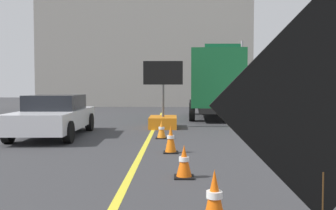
# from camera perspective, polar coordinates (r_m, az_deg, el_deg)

# --- Properties ---
(lane_center_stripe) EXTENTS (0.14, 36.00, 0.01)m
(lane_center_stripe) POSITION_cam_1_polar(r_m,az_deg,el_deg) (6.00, -7.13, -13.09)
(lane_center_stripe) COLOR yellow
(lane_center_stripe) RESTS_ON ground
(roadwork_sign) EXTENTS (1.61, 0.29, 2.33)m
(roadwork_sign) POSITION_cam_1_polar(r_m,az_deg,el_deg) (2.79, 22.75, -0.91)
(roadwork_sign) COLOR #593819
(roadwork_sign) RESTS_ON ground
(arrow_board_trailer) EXTENTS (1.60, 1.80, 2.70)m
(arrow_board_trailer) POSITION_cam_1_polar(r_m,az_deg,el_deg) (15.05, -0.77, -1.68)
(arrow_board_trailer) COLOR orange
(arrow_board_trailer) RESTS_ON ground
(box_truck) EXTENTS (2.90, 7.37, 3.41)m
(box_truck) POSITION_cam_1_polar(r_m,az_deg,el_deg) (19.89, 7.15, 3.30)
(box_truck) COLOR black
(box_truck) RESTS_ON ground
(pickup_car) EXTENTS (2.11, 4.84, 1.38)m
(pickup_car) POSITION_cam_1_polar(r_m,az_deg,el_deg) (13.00, -17.08, -1.54)
(pickup_car) COLOR silver
(pickup_car) RESTS_ON ground
(highway_guide_sign) EXTENTS (2.79, 0.18, 5.00)m
(highway_guide_sign) POSITION_cam_1_polar(r_m,az_deg,el_deg) (27.41, 9.68, 6.43)
(highway_guide_sign) COLOR gray
(highway_guide_sign) RESTS_ON ground
(far_building_block) EXTENTS (18.26, 7.73, 10.11)m
(far_building_block) POSITION_cam_1_polar(r_m,az_deg,el_deg) (35.01, -3.29, 8.33)
(far_building_block) COLOR gray
(far_building_block) RESTS_ON ground
(traffic_cone_near_sign) EXTENTS (0.36, 0.36, 0.69)m
(traffic_cone_near_sign) POSITION_cam_1_polar(r_m,az_deg,el_deg) (4.48, 7.15, -14.17)
(traffic_cone_near_sign) COLOR black
(traffic_cone_near_sign) RESTS_ON ground
(traffic_cone_mid_lane) EXTENTS (0.36, 0.36, 0.60)m
(traffic_cone_mid_lane) POSITION_cam_1_polar(r_m,az_deg,el_deg) (6.78, 2.49, -8.71)
(traffic_cone_mid_lane) COLOR black
(traffic_cone_mid_lane) RESTS_ON ground
(traffic_cone_far_lane) EXTENTS (0.36, 0.36, 0.70)m
(traffic_cone_far_lane) POSITION_cam_1_polar(r_m,az_deg,el_deg) (9.28, 0.42, -5.28)
(traffic_cone_far_lane) COLOR black
(traffic_cone_far_lane) RESTS_ON ground
(traffic_cone_curbside) EXTENTS (0.36, 0.36, 0.58)m
(traffic_cone_curbside) POSITION_cam_1_polar(r_m,az_deg,el_deg) (11.88, -1.01, -3.81)
(traffic_cone_curbside) COLOR black
(traffic_cone_curbside) RESTS_ON ground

